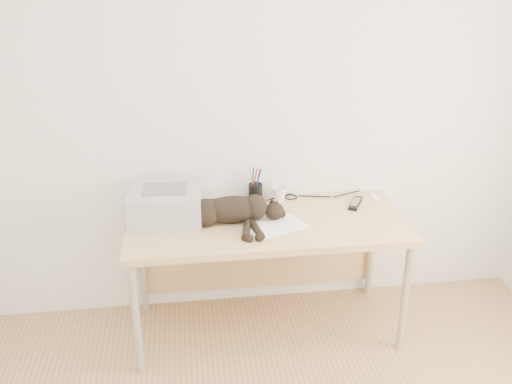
{
  "coord_description": "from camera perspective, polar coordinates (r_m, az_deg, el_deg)",
  "views": [
    {
      "loc": [
        -0.45,
        -1.5,
        2.18
      ],
      "look_at": [
        -0.07,
        1.34,
        0.95
      ],
      "focal_mm": 40.0,
      "sensor_mm": 36.0,
      "label": 1
    }
  ],
  "objects": [
    {
      "name": "cat",
      "position": [
        3.22,
        -2.81,
        -1.95
      ],
      "size": [
        0.72,
        0.33,
        0.16
      ],
      "rotation": [
        0.0,
        0.0,
        0.01
      ],
      "color": "black",
      "rests_on": "desk"
    },
    {
      "name": "pen_cup",
      "position": [
        3.49,
        -0.05,
        -0.06
      ],
      "size": [
        0.09,
        0.09,
        0.22
      ],
      "color": "black",
      "rests_on": "desk"
    },
    {
      "name": "printer",
      "position": [
        3.3,
        -9.03,
        -1.2
      ],
      "size": [
        0.42,
        0.37,
        0.19
      ],
      "color": "#AEAEB3",
      "rests_on": "desk"
    },
    {
      "name": "desk",
      "position": [
        3.4,
        0.87,
        -4.33
      ],
      "size": [
        1.6,
        0.7,
        0.74
      ],
      "color": "tan",
      "rests_on": "floor"
    },
    {
      "name": "mug",
      "position": [
        3.51,
        2.35,
        -0.18
      ],
      "size": [
        0.13,
        0.13,
        0.09
      ],
      "primitive_type": "imported",
      "rotation": [
        0.0,
        0.0,
        1.0
      ],
      "color": "white",
      "rests_on": "desk"
    },
    {
      "name": "cable_tangle",
      "position": [
        3.54,
        0.35,
        -0.67
      ],
      "size": [
        1.36,
        0.08,
        0.01
      ],
      "primitive_type": null,
      "color": "black",
      "rests_on": "desk"
    },
    {
      "name": "remote_grey",
      "position": [
        3.48,
        0.58,
        -1.07
      ],
      "size": [
        0.08,
        0.18,
        0.02
      ],
      "primitive_type": "cube",
      "rotation": [
        0.0,
        0.0,
        -0.19
      ],
      "color": "slate",
      "rests_on": "desk"
    },
    {
      "name": "papers",
      "position": [
        3.22,
        1.92,
        -3.31
      ],
      "size": [
        0.37,
        0.3,
        0.01
      ],
      "color": "white",
      "rests_on": "desk"
    },
    {
      "name": "mouse",
      "position": [
        3.64,
        11.76,
        -0.3
      ],
      "size": [
        0.08,
        0.11,
        0.03
      ],
      "primitive_type": "ellipsoid",
      "rotation": [
        0.0,
        0.0,
        0.18
      ],
      "color": "white",
      "rests_on": "desk"
    },
    {
      "name": "remote_black",
      "position": [
        3.52,
        9.91,
        -1.12
      ],
      "size": [
        0.13,
        0.19,
        0.02
      ],
      "primitive_type": "cube",
      "rotation": [
        0.0,
        0.0,
        -0.49
      ],
      "color": "black",
      "rests_on": "desk"
    },
    {
      "name": "wall_back",
      "position": [
        3.4,
        0.25,
        8.24
      ],
      "size": [
        3.5,
        0.0,
        3.5
      ],
      "primitive_type": "plane",
      "rotation": [
        1.57,
        0.0,
        0.0
      ],
      "color": "white",
      "rests_on": "floor"
    }
  ]
}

